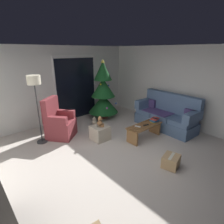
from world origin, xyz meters
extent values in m
plane|color=#BCB2A8|center=(0.00, 0.00, 0.00)|extent=(7.00, 7.00, 0.00)
cube|color=beige|center=(0.00, 3.06, 1.25)|extent=(5.72, 0.12, 2.50)
cube|color=beige|center=(2.86, 0.00, 1.25)|extent=(0.12, 6.00, 2.50)
cube|color=silver|center=(0.74, 2.99, 1.10)|extent=(1.60, 0.02, 2.20)
cube|color=black|center=(0.74, 2.97, 1.05)|extent=(1.50, 0.02, 2.10)
cube|color=slate|center=(2.25, 0.28, 0.17)|extent=(0.85, 1.93, 0.34)
cube|color=slate|center=(2.20, -0.34, 0.41)|extent=(0.71, 0.63, 0.14)
cube|color=slate|center=(2.23, 0.28, 0.41)|extent=(0.71, 0.63, 0.14)
cube|color=slate|center=(2.26, 0.90, 0.41)|extent=(0.71, 0.63, 0.14)
cube|color=slate|center=(2.55, 0.27, 0.78)|extent=(0.29, 1.91, 0.60)
cube|color=slate|center=(2.21, -0.59, 0.62)|extent=(0.77, 0.23, 0.28)
cube|color=slate|center=(2.29, 1.15, 0.62)|extent=(0.77, 0.23, 0.28)
cube|color=#47386B|center=(2.22, 0.53, 0.49)|extent=(0.64, 0.93, 0.02)
cube|color=#47386B|center=(2.38, -0.42, 0.62)|extent=(0.13, 0.33, 0.28)
cube|color=#47386B|center=(2.44, 0.97, 0.62)|extent=(0.13, 0.33, 0.28)
cube|color=olive|center=(1.21, 0.08, 0.39)|extent=(1.10, 0.05, 0.04)
cube|color=olive|center=(1.21, 0.17, 0.39)|extent=(1.10, 0.05, 0.04)
cube|color=olive|center=(1.21, 0.26, 0.39)|extent=(1.10, 0.05, 0.04)
cube|color=olive|center=(1.21, 0.35, 0.39)|extent=(1.10, 0.05, 0.04)
cube|color=olive|center=(1.21, 0.43, 0.39)|extent=(1.10, 0.05, 0.04)
cube|color=olive|center=(0.72, 0.26, 0.18)|extent=(0.05, 0.36, 0.37)
cube|color=olive|center=(1.70, 0.26, 0.18)|extent=(0.05, 0.36, 0.37)
cube|color=silver|center=(0.96, 0.30, 0.42)|extent=(0.10, 0.16, 0.02)
cube|color=black|center=(1.21, 0.21, 0.42)|extent=(0.16, 0.08, 0.02)
cube|color=#B79333|center=(1.56, 0.20, 0.42)|extent=(0.23, 0.20, 0.03)
cube|color=#285684|center=(1.55, 0.20, 0.45)|extent=(0.22, 0.22, 0.03)
cube|color=#285684|center=(1.56, 0.19, 0.48)|extent=(0.25, 0.18, 0.03)
cube|color=#A32D28|center=(1.57, 0.19, 0.51)|extent=(0.27, 0.23, 0.03)
cube|color=black|center=(1.56, 0.18, 0.53)|extent=(0.07, 0.14, 0.01)
cylinder|color=#4C1E19|center=(1.39, 2.29, 0.05)|extent=(0.36, 0.36, 0.10)
cylinder|color=brown|center=(1.39, 2.29, 0.16)|extent=(0.08, 0.08, 0.12)
cone|color=#14471E|center=(1.39, 2.29, 0.54)|extent=(1.06, 1.06, 0.64)
cone|color=#14471E|center=(1.39, 2.29, 1.12)|extent=(0.84, 0.84, 0.64)
cone|color=#14471E|center=(1.39, 2.29, 1.69)|extent=(0.62, 0.62, 0.64)
sphere|color=red|center=(1.55, 2.50, 1.34)|extent=(0.06, 0.06, 0.06)
sphere|color=#B233A5|center=(1.20, 1.86, 0.51)|extent=(0.06, 0.06, 0.06)
sphere|color=blue|center=(1.70, 2.36, 1.14)|extent=(0.06, 0.06, 0.06)
sphere|color=blue|center=(1.67, 1.93, 0.56)|extent=(0.06, 0.06, 0.06)
sphere|color=white|center=(1.74, 1.98, 0.55)|extent=(0.06, 0.06, 0.06)
sphere|color=white|center=(1.17, 2.47, 1.24)|extent=(0.06, 0.06, 0.06)
sphere|color=blue|center=(1.65, 2.60, 0.78)|extent=(0.06, 0.06, 0.06)
sphere|color=blue|center=(1.46, 2.09, 1.51)|extent=(0.06, 0.06, 0.06)
sphere|color=gold|center=(1.17, 2.14, 1.27)|extent=(0.06, 0.06, 0.06)
cone|color=#EAD14C|center=(1.39, 2.29, 2.01)|extent=(0.14, 0.14, 0.12)
cube|color=maroon|center=(-0.47, 1.88, 0.16)|extent=(0.96, 0.96, 0.31)
cube|color=maroon|center=(-0.47, 1.88, 0.40)|extent=(0.96, 0.96, 0.18)
cube|color=maroon|center=(-0.64, 2.09, 0.81)|extent=(0.63, 0.55, 0.64)
cube|color=maroon|center=(-0.24, 2.04, 0.60)|extent=(0.47, 0.54, 0.22)
cube|color=maroon|center=(-0.68, 1.69, 0.60)|extent=(0.47, 0.54, 0.22)
cylinder|color=#2D2D30|center=(-1.02, 1.94, 0.01)|extent=(0.28, 0.28, 0.02)
cylinder|color=#2D2D30|center=(-1.02, 1.94, 0.80)|extent=(0.03, 0.03, 1.55)
cylinder|color=beige|center=(-1.02, 1.94, 1.67)|extent=(0.32, 0.32, 0.22)
cube|color=#B2A893|center=(0.24, 1.02, 0.19)|extent=(0.44, 0.44, 0.39)
cylinder|color=brown|center=(0.32, 1.03, 0.42)|extent=(0.13, 0.12, 0.06)
cylinder|color=brown|center=(0.26, 0.95, 0.42)|extent=(0.13, 0.12, 0.06)
sphere|color=brown|center=(0.24, 1.02, 0.49)|extent=(0.15, 0.15, 0.15)
sphere|color=brown|center=(0.24, 1.02, 0.61)|extent=(0.11, 0.11, 0.11)
sphere|color=#A37A51|center=(0.28, 0.99, 0.60)|extent=(0.04, 0.04, 0.04)
sphere|color=brown|center=(0.27, 1.05, 0.65)|extent=(0.04, 0.04, 0.04)
sphere|color=brown|center=(0.22, 0.99, 0.65)|extent=(0.04, 0.04, 0.04)
sphere|color=brown|center=(0.30, 1.07, 0.50)|extent=(0.06, 0.06, 0.06)
sphere|color=brown|center=(0.22, 0.96, 0.50)|extent=(0.06, 0.06, 0.06)
cylinder|color=beige|center=(0.79, 1.94, 0.03)|extent=(0.13, 0.12, 0.06)
cylinder|color=beige|center=(0.73, 1.86, 0.03)|extent=(0.13, 0.12, 0.06)
sphere|color=beige|center=(0.71, 1.94, 0.10)|extent=(0.15, 0.15, 0.15)
sphere|color=beige|center=(0.71, 1.94, 0.22)|extent=(0.11, 0.11, 0.11)
sphere|color=#F4E5C1|center=(0.75, 1.91, 0.21)|extent=(0.04, 0.04, 0.04)
sphere|color=beige|center=(0.74, 1.97, 0.27)|extent=(0.04, 0.04, 0.04)
sphere|color=beige|center=(0.69, 1.91, 0.27)|extent=(0.04, 0.04, 0.04)
sphere|color=beige|center=(0.77, 1.98, 0.11)|extent=(0.06, 0.06, 0.06)
sphere|color=beige|center=(0.68, 1.87, 0.11)|extent=(0.06, 0.06, 0.06)
cube|color=tan|center=(0.61, -0.95, 0.13)|extent=(0.43, 0.39, 0.25)
cube|color=beige|center=(0.61, -0.95, 0.25)|extent=(0.33, 0.14, 0.00)
camera|label=1|loc=(-2.47, -2.55, 2.35)|focal=28.75mm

